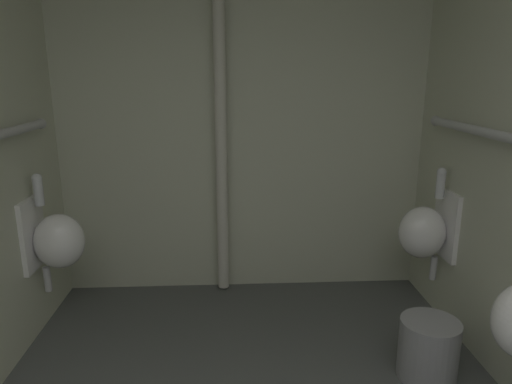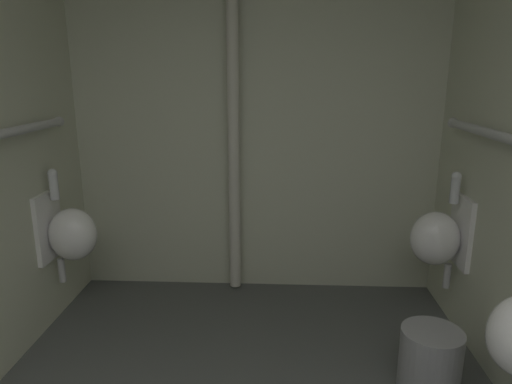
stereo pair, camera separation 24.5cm
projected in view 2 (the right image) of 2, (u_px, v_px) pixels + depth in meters
wall_back at (256, 109)px, 3.29m from camera, size 2.74×0.06×2.69m
urinal_left_mid at (70, 232)px, 2.94m from camera, size 0.32×0.30×0.76m
urinal_right_far at (438, 236)px, 2.87m from camera, size 0.32×0.30×0.76m
standpipe_back_wall at (233, 110)px, 3.20m from camera, size 0.08×0.08×2.64m
waste_bin at (430, 359)px, 2.38m from camera, size 0.31×0.31×0.33m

